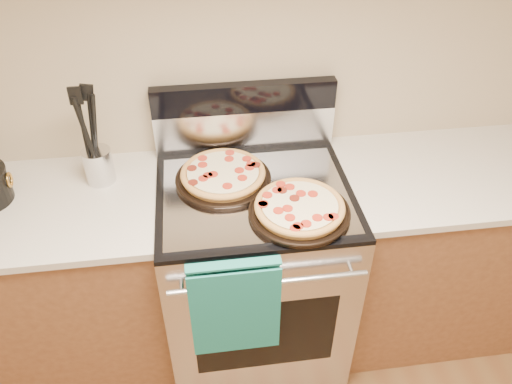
{
  "coord_description": "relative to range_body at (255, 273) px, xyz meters",
  "views": [
    {
      "loc": [
        -0.2,
        0.13,
        2.11
      ],
      "look_at": [
        -0.01,
        1.55,
        0.99
      ],
      "focal_mm": 35.0,
      "sensor_mm": 36.0,
      "label": 1
    }
  ],
  "objects": [
    {
      "name": "wall_back",
      "position": [
        0.0,
        0.35,
        0.9
      ],
      "size": [
        4.0,
        0.0,
        4.0
      ],
      "primitive_type": "plane",
      "rotation": [
        1.57,
        0.0,
        0.0
      ],
      "color": "tan",
      "rests_on": "ground"
    },
    {
      "name": "cooktop",
      "position": [
        0.0,
        0.0,
        0.46
      ],
      "size": [
        0.76,
        0.68,
        0.02
      ],
      "primitive_type": "cube",
      "color": "black",
      "rests_on": "range_body"
    },
    {
      "name": "oven_handle",
      "position": [
        0.0,
        -0.38,
        0.35
      ],
      "size": [
        0.7,
        0.03,
        0.03
      ],
      "primitive_type": "cylinder",
      "rotation": [
        0.0,
        1.57,
        0.0
      ],
      "color": "silver",
      "rests_on": "range_body"
    },
    {
      "name": "dish_towel",
      "position": [
        -0.12,
        -0.38,
        0.25
      ],
      "size": [
        0.32,
        0.05,
        0.42
      ],
      "primitive_type": null,
      "color": "#19816D",
      "rests_on": "oven_handle"
    },
    {
      "name": "pepperoni_pizza_front",
      "position": [
        0.14,
        -0.17,
        0.5
      ],
      "size": [
        0.46,
        0.46,
        0.05
      ],
      "primitive_type": null,
      "rotation": [
        0.0,
        0.0,
        0.3
      ],
      "color": "#A86D33",
      "rests_on": "foil_sheet"
    },
    {
      "name": "pepperoni_pizza_back",
      "position": [
        -0.11,
        0.07,
        0.5
      ],
      "size": [
        0.47,
        0.47,
        0.05
      ],
      "primitive_type": null,
      "rotation": [
        0.0,
        0.0,
        -0.31
      ],
      "color": "#A86D33",
      "rests_on": "foil_sheet"
    },
    {
      "name": "range_body",
      "position": [
        0.0,
        0.0,
        0.0
      ],
      "size": [
        0.76,
        0.68,
        0.9
      ],
      "primitive_type": "cube",
      "color": "#B7B7BC",
      "rests_on": "ground"
    },
    {
      "name": "oven_window",
      "position": [
        0.0,
        -0.34,
        0.0
      ],
      "size": [
        0.56,
        0.01,
        0.4
      ],
      "primitive_type": "cube",
      "color": "black",
      "rests_on": "range_body"
    },
    {
      "name": "cabinet_right",
      "position": [
        0.88,
        0.03,
        -0.01
      ],
      "size": [
        1.0,
        0.62,
        0.88
      ],
      "primitive_type": "cube",
      "color": "brown",
      "rests_on": "ground"
    },
    {
      "name": "countertop_left",
      "position": [
        -0.88,
        0.03,
        0.45
      ],
      "size": [
        1.02,
        0.64,
        0.03
      ],
      "primitive_type": "cube",
      "color": "#BCB6A9",
      "rests_on": "cabinet_left"
    },
    {
      "name": "backsplash_lower",
      "position": [
        0.0,
        0.31,
        0.56
      ],
      "size": [
        0.76,
        0.06,
        0.18
      ],
      "primitive_type": "cube",
      "color": "silver",
      "rests_on": "cooktop"
    },
    {
      "name": "backsplash_upper",
      "position": [
        0.0,
        0.31,
        0.71
      ],
      "size": [
        0.76,
        0.06,
        0.12
      ],
      "primitive_type": "cube",
      "color": "black",
      "rests_on": "backsplash_lower"
    },
    {
      "name": "countertop_right",
      "position": [
        0.88,
        0.03,
        0.45
      ],
      "size": [
        1.02,
        0.64,
        0.03
      ],
      "primitive_type": "cube",
      "color": "#BCB6A9",
      "rests_on": "cabinet_right"
    },
    {
      "name": "cabinet_left",
      "position": [
        -0.88,
        0.03,
        -0.01
      ],
      "size": [
        1.0,
        0.62,
        0.88
      ],
      "primitive_type": "cube",
      "color": "brown",
      "rests_on": "ground"
    },
    {
      "name": "utensil_crock",
      "position": [
        -0.6,
        0.16,
        0.53
      ],
      "size": [
        0.14,
        0.14,
        0.14
      ],
      "primitive_type": "cylinder",
      "rotation": [
        0.0,
        0.0,
        0.27
      ],
      "color": "silver",
      "rests_on": "countertop_left"
    },
    {
      "name": "foil_sheet",
      "position": [
        0.0,
        -0.03,
        0.47
      ],
      "size": [
        0.7,
        0.55,
        0.01
      ],
      "primitive_type": "cube",
      "color": "gray",
      "rests_on": "cooktop"
    }
  ]
}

